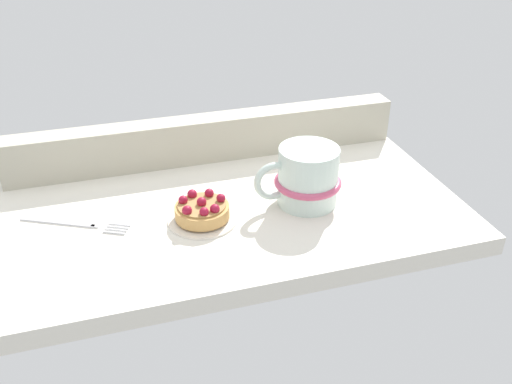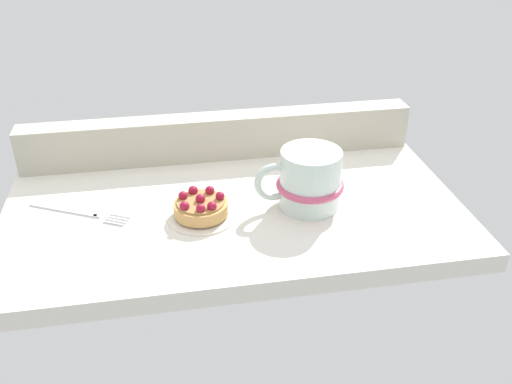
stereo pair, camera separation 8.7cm
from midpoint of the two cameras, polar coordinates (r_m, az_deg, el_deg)
ground_plane at (r=91.46cm, az=-5.14°, el=-2.28°), size 72.84×40.46×3.04cm
window_rail_back at (r=104.24cm, az=-7.37°, el=5.37°), size 71.39×4.86×8.04cm
dessert_plate at (r=87.40cm, az=-8.29°, el=-2.77°), size 10.75×10.75×0.70cm
raspberry_tart at (r=86.51cm, az=-8.38°, el=-1.85°), size 8.36×8.36×3.39cm
coffee_mug at (r=88.92cm, az=2.34°, el=1.45°), size 14.33×10.74×9.62cm
dessert_fork at (r=91.15cm, az=-20.49°, el=-3.09°), size 16.20×9.30×0.60cm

